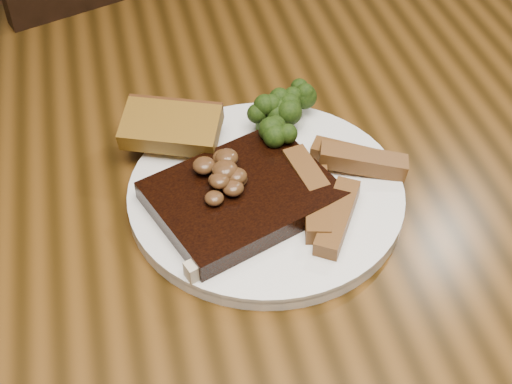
% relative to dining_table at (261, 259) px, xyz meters
% --- Properties ---
extents(dining_table, '(1.60, 0.90, 0.75)m').
position_rel_dining_table_xyz_m(dining_table, '(0.00, 0.00, 0.00)').
color(dining_table, '#523210').
rests_on(dining_table, ground).
extents(chair_far, '(0.54, 0.54, 0.91)m').
position_rel_dining_table_xyz_m(chair_far, '(-0.09, 0.57, -0.16)').
color(chair_far, black).
rests_on(chair_far, ground).
extents(plate, '(0.34, 0.34, 0.01)m').
position_rel_dining_table_xyz_m(plate, '(0.00, 0.00, 0.10)').
color(plate, white).
rests_on(plate, dining_table).
extents(steak, '(0.20, 0.18, 0.02)m').
position_rel_dining_table_xyz_m(steak, '(-0.02, -0.01, 0.12)').
color(steak, black).
rests_on(steak, plate).
extents(steak_bone, '(0.14, 0.06, 0.02)m').
position_rel_dining_table_xyz_m(steak_bone, '(-0.02, -0.07, 0.11)').
color(steak_bone, beige).
rests_on(steak_bone, plate).
extents(mushroom_pile, '(0.07, 0.07, 0.03)m').
position_rel_dining_table_xyz_m(mushroom_pile, '(-0.03, -0.01, 0.14)').
color(mushroom_pile, '#522E19').
rests_on(mushroom_pile, steak).
extents(garlic_bread, '(0.11, 0.09, 0.02)m').
position_rel_dining_table_xyz_m(garlic_bread, '(-0.08, 0.08, 0.12)').
color(garlic_bread, '#90611A').
rests_on(garlic_bread, plate).
extents(potato_wedges, '(0.11, 0.11, 0.02)m').
position_rel_dining_table_xyz_m(potato_wedges, '(0.06, -0.01, 0.12)').
color(potato_wedges, brown).
rests_on(potato_wedges, plate).
extents(broccoli_cluster, '(0.07, 0.07, 0.04)m').
position_rel_dining_table_xyz_m(broccoli_cluster, '(0.04, 0.08, 0.12)').
color(broccoli_cluster, '#273D0E').
rests_on(broccoli_cluster, plate).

